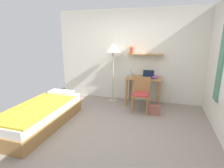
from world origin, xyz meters
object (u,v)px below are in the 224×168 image
object	(u,v)px
desk_chair	(141,93)
water_bottle	(131,73)
desk	(144,83)
handbag	(153,109)
bed	(42,115)
standing_lamp	(113,50)
laptop	(148,76)
book_stack	(155,77)

from	to	relation	value
desk_chair	water_bottle	distance (m)	0.77
water_bottle	desk	bearing A→B (deg)	-9.63
handbag	bed	bearing A→B (deg)	-151.18
bed	water_bottle	bearing A→B (deg)	51.35
standing_lamp	desk	bearing A→B (deg)	0.04
bed	laptop	distance (m)	2.83
desk_chair	handbag	world-z (taller)	desk_chair
water_bottle	handbag	size ratio (longest dim) A/B	0.50
handbag	laptop	bearing A→B (deg)	108.72
standing_lamp	water_bottle	world-z (taller)	standing_lamp
bed	laptop	xyz separation A→B (m)	(2.02, 1.89, 0.58)
desk_chair	handbag	size ratio (longest dim) A/B	2.16
standing_lamp	desk_chair	bearing A→B (deg)	-29.65
desk	bed	bearing A→B (deg)	-135.70
desk_chair	standing_lamp	world-z (taller)	standing_lamp
book_stack	desk_chair	bearing A→B (deg)	-117.73
desk	laptop	world-z (taller)	laptop
desk	laptop	xyz separation A→B (m)	(0.11, 0.03, 0.21)
desk_chair	book_stack	distance (m)	0.68
laptop	water_bottle	size ratio (longest dim) A/B	1.49
desk	standing_lamp	size ratio (longest dim) A/B	0.57
standing_lamp	handbag	size ratio (longest dim) A/B	4.12
desk_chair	laptop	size ratio (longest dim) A/B	2.89
water_bottle	standing_lamp	bearing A→B (deg)	-172.85
desk_chair	laptop	distance (m)	0.63
bed	laptop	size ratio (longest dim) A/B	6.79
desk	book_stack	xyz separation A→B (m)	(0.28, 0.04, 0.18)
bed	desk	xyz separation A→B (m)	(1.91, 1.86, 0.37)
bed	desk_chair	size ratio (longest dim) A/B	2.35
book_stack	laptop	bearing A→B (deg)	-175.65
water_bottle	desk_chair	bearing A→B (deg)	-56.55
desk	water_bottle	size ratio (longest dim) A/B	4.69
bed	standing_lamp	xyz separation A→B (m)	(1.04, 1.86, 1.24)
bed	desk_chair	bearing A→B (deg)	35.51
bed	desk	distance (m)	2.69
desk_chair	standing_lamp	xyz separation A→B (m)	(-0.88, 0.50, 0.99)
standing_lamp	water_bottle	size ratio (longest dim) A/B	8.23
bed	water_bottle	world-z (taller)	water_bottle
standing_lamp	bed	bearing A→B (deg)	-119.07
laptop	water_bottle	distance (m)	0.49
desk_chair	water_bottle	xyz separation A→B (m)	(-0.37, 0.56, 0.38)
desk	book_stack	world-z (taller)	book_stack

